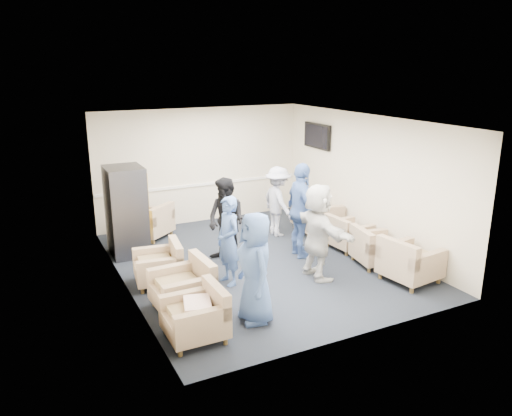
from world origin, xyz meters
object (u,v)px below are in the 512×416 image
armchair_left_mid (186,289)px  person_back_left (226,221)px  armchair_left_far (161,266)px  person_front_right (318,232)px  person_mid_left (228,241)px  armchair_corner (152,223)px  person_front_left (255,268)px  person_back_right (278,202)px  armchair_right_near (408,263)px  armchair_right_midnear (374,249)px  vending_machine (127,211)px  armchair_right_midfar (347,235)px  armchair_left_near (198,317)px  person_mid_right (301,211)px  armchair_right_far (314,216)px

armchair_left_mid → person_back_left: 2.03m
armchair_left_far → person_front_right: bearing=76.4°
armchair_left_mid → person_mid_left: size_ratio=0.57×
armchair_corner → person_front_left: person_front_left is taller
person_mid_left → person_back_right: person_mid_left is taller
armchair_right_near → person_front_right: (-1.30, 0.87, 0.51)m
person_front_left → armchair_right_midnear: bearing=113.2°
person_front_left → person_mid_left: person_front_left is taller
armchair_left_mid → armchair_corner: (0.41, 3.50, -0.02)m
vending_machine → armchair_corner: bearing=47.8°
armchair_corner → person_back_right: bearing=119.0°
armchair_right_midfar → person_back_left: 2.57m
armchair_left_mid → vending_machine: vending_machine is taller
armchair_corner → armchair_right_midnear: bearing=96.7°
armchair_left_near → person_front_left: 1.07m
person_mid_right → armchair_left_near: bearing=133.2°
armchair_corner → person_mid_right: bearing=96.4°
armchair_right_midfar → person_back_right: person_back_right is taller
armchair_right_midnear → vending_machine: size_ratio=0.51×
armchair_left_far → vending_machine: (-0.18, 1.67, 0.58)m
armchair_corner → person_mid_left: person_mid_left is taller
vending_machine → person_mid_left: size_ratio=1.14×
person_front_left → person_back_left: (0.51, 2.26, -0.01)m
armchair_left_mid → armchair_right_far: size_ratio=0.85×
person_mid_left → person_mid_right: 1.85m
armchair_right_near → person_mid_left: 3.13m
armchair_right_midnear → person_front_right: bearing=100.2°
armchair_right_near → armchair_right_far: bearing=-7.7°
person_mid_right → person_mid_left: bearing=115.1°
armchair_left_mid → person_front_left: size_ratio=0.53×
armchair_right_midfar → armchair_right_far: bearing=-3.9°
vending_machine → person_mid_left: 2.51m
armchair_right_midfar → person_mid_right: 1.24m
armchair_left_near → person_back_right: 4.54m
armchair_right_near → person_back_right: bearing=7.5°
armchair_left_near → vending_machine: (-0.12, 3.66, 0.57)m
armchair_left_near → person_mid_right: 3.55m
person_mid_left → person_front_right: size_ratio=0.91×
armchair_right_near → person_mid_left: size_ratio=0.62×
armchair_right_near → person_mid_right: 2.22m
armchair_left_far → armchair_right_midfar: 3.87m
armchair_left_mid → person_front_right: 2.53m
armchair_right_midnear → armchair_right_near: bearing=-168.8°
person_front_right → person_back_right: bearing=-10.1°
armchair_corner → armchair_right_midfar: bearing=106.0°
person_mid_left → person_back_left: 0.96m
armchair_right_midfar → armchair_corner: (-3.39, 2.46, 0.02)m
armchair_right_far → armchair_right_midnear: bearing=-174.0°
armchair_right_far → person_back_right: 0.96m
armchair_right_near → person_back_left: 3.35m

